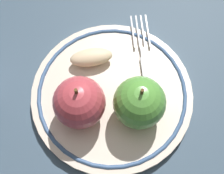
% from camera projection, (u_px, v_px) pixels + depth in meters
% --- Properties ---
extents(ground_plane, '(2.00, 2.00, 0.00)m').
position_uv_depth(ground_plane, '(111.00, 106.00, 0.47)').
color(ground_plane, '#394E60').
extents(plate, '(0.24, 0.24, 0.02)m').
position_uv_depth(plate, '(112.00, 94.00, 0.47)').
color(plate, beige).
rests_on(plate, ground_plane).
extents(apple_red_whole, '(0.07, 0.07, 0.08)m').
position_uv_depth(apple_red_whole, '(79.00, 103.00, 0.41)').
color(apple_red_whole, '#BE414A').
rests_on(apple_red_whole, plate).
extents(apple_second_whole, '(0.07, 0.07, 0.08)m').
position_uv_depth(apple_second_whole, '(139.00, 103.00, 0.41)').
color(apple_second_whole, '#559D3C').
rests_on(apple_second_whole, plate).
extents(apple_slice_front, '(0.06, 0.07, 0.02)m').
position_uv_depth(apple_slice_front, '(91.00, 57.00, 0.47)').
color(apple_slice_front, beige).
rests_on(apple_slice_front, plate).
extents(fork, '(0.15, 0.12, 0.00)m').
position_uv_depth(fork, '(145.00, 65.00, 0.47)').
color(fork, silver).
rests_on(fork, plate).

